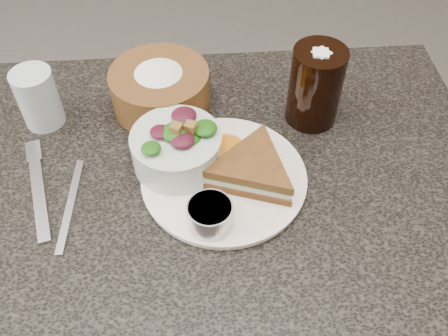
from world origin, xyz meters
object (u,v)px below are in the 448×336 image
at_px(dining_table, 193,302).
at_px(bread_basket, 160,83).
at_px(dinner_plate, 224,178).
at_px(cola_glass, 316,83).
at_px(salad_bowl, 176,144).
at_px(dressing_ramekin, 210,215).
at_px(sandwich, 252,170).
at_px(water_glass, 38,98).

height_order(dining_table, bread_basket, bread_basket).
bearing_deg(dinner_plate, cola_glass, 39.69).
xyz_separation_m(salad_bowl, cola_glass, (0.23, 0.10, 0.02)).
bearing_deg(dinner_plate, dressing_ramekin, -106.75).
distance_m(dinner_plate, cola_glass, 0.22).
bearing_deg(cola_glass, sandwich, -129.89).
relative_size(dinner_plate, salad_bowl, 1.82).
distance_m(dinner_plate, water_glass, 0.34).
distance_m(sandwich, salad_bowl, 0.12).
relative_size(dining_table, water_glass, 9.68).
distance_m(dining_table, salad_bowl, 0.43).
height_order(cola_glass, water_glass, cola_glass).
bearing_deg(sandwich, salad_bowl, 178.32).
bearing_deg(sandwich, bread_basket, 145.15).
bearing_deg(dining_table, water_glass, 142.25).
xyz_separation_m(dinner_plate, salad_bowl, (-0.07, 0.03, 0.05)).
height_order(dinner_plate, water_glass, water_glass).
distance_m(dinner_plate, bread_basket, 0.21).
height_order(dining_table, water_glass, water_glass).
relative_size(dinner_plate, dressing_ramekin, 3.86).
height_order(dinner_plate, salad_bowl, salad_bowl).
bearing_deg(dinner_plate, dining_table, -161.97).
xyz_separation_m(dining_table, sandwich, (0.11, 0.01, 0.41)).
relative_size(dinner_plate, sandwich, 1.59).
bearing_deg(dining_table, salad_bowl, 92.82).
distance_m(dinner_plate, salad_bowl, 0.09).
relative_size(dining_table, salad_bowl, 7.12).
xyz_separation_m(dinner_plate, cola_glass, (0.16, 0.13, 0.07)).
relative_size(dressing_ramekin, cola_glass, 0.44).
xyz_separation_m(dressing_ramekin, bread_basket, (-0.07, 0.27, 0.02)).
distance_m(sandwich, cola_glass, 0.19).
distance_m(dinner_plate, sandwich, 0.05).
bearing_deg(dressing_ramekin, water_glass, 138.30).
bearing_deg(cola_glass, dressing_ramekin, -130.37).
distance_m(salad_bowl, cola_glass, 0.25).
relative_size(salad_bowl, dressing_ramekin, 2.13).
xyz_separation_m(dining_table, bread_basket, (-0.03, 0.21, 0.42)).
xyz_separation_m(salad_bowl, water_glass, (-0.23, 0.12, -0.00)).
bearing_deg(sandwich, dressing_ramekin, -112.26).
relative_size(dining_table, sandwich, 6.25).
distance_m(sandwich, dressing_ramekin, 0.10).
height_order(dressing_ramekin, water_glass, water_glass).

